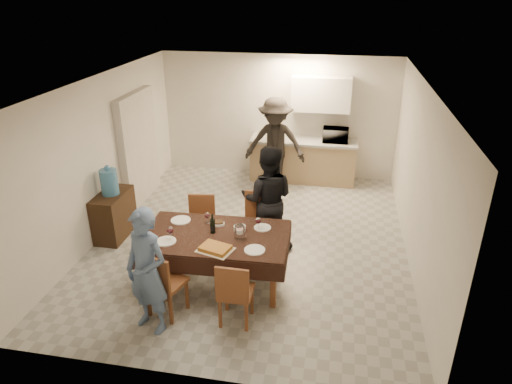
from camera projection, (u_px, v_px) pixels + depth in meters
floor at (252, 239)px, 7.64m from camera, size 5.00×6.00×0.02m
ceiling at (251, 83)px, 6.55m from camera, size 5.00×6.00×0.02m
wall_back at (278, 116)px, 9.78m from camera, size 5.00×0.02×2.60m
wall_front at (192, 278)px, 4.42m from camera, size 5.00×0.02×2.60m
wall_left at (103, 157)px, 7.51m from camera, size 0.02×6.00×2.60m
wall_right at (418, 178)px, 6.68m from camera, size 0.02×6.00×2.60m
stub_partition at (139, 148)px, 8.67m from camera, size 0.15×1.40×2.10m
kitchen_base_cabinet at (303, 161)px, 9.76m from camera, size 2.20×0.60×0.86m
kitchen_worktop at (304, 141)px, 9.57m from camera, size 2.24×0.64×0.05m
upper_cabinet at (321, 94)px, 9.24m from camera, size 1.20×0.34×0.70m
dining_table at (216, 237)px, 6.24m from camera, size 2.02×1.23×0.77m
chair_near_left at (163, 279)px, 5.63m from camera, size 0.53×0.54×0.51m
chair_near_right at (234, 288)px, 5.50m from camera, size 0.42×0.42×0.49m
chair_far_left at (199, 223)px, 6.98m from camera, size 0.47×0.47×0.49m
chair_far_right at (256, 224)px, 6.79m from camera, size 0.47×0.47×0.56m
console at (114, 215)px, 7.59m from camera, size 0.42×0.84×0.78m
water_jug at (109, 182)px, 7.34m from camera, size 0.28×0.28×0.42m
wine_bottle at (213, 223)px, 6.22m from camera, size 0.07×0.07×0.29m
water_pitcher at (240, 232)px, 6.08m from camera, size 0.13×0.13×0.20m
savoury_tart at (215, 248)px, 5.86m from camera, size 0.51×0.44×0.05m
salad_bowl at (240, 228)px, 6.32m from camera, size 0.17×0.17×0.07m
mushroom_dish at (217, 224)px, 6.48m from camera, size 0.20×0.20×0.03m
wine_glass_a at (170, 233)px, 6.05m from camera, size 0.09×0.09×0.21m
wine_glass_b at (258, 224)px, 6.32m from camera, size 0.08×0.08×0.19m
wine_glass_c at (207, 218)px, 6.49m from camera, size 0.08×0.08×0.18m
plate_near_left at (166, 241)px, 6.05m from camera, size 0.27×0.27×0.02m
plate_near_right at (255, 250)px, 5.85m from camera, size 0.27×0.27×0.02m
plate_far_left at (181, 220)px, 6.59m from camera, size 0.29×0.29×0.02m
plate_far_right at (262, 228)px, 6.39m from camera, size 0.24×0.24×0.01m
microwave at (336, 135)px, 9.39m from camera, size 0.52×0.35×0.29m
person_near at (147, 272)px, 5.36m from camera, size 0.69×0.57×1.62m
person_far at (268, 199)px, 7.03m from camera, size 0.88×0.70×1.73m
person_kitchen at (275, 144)px, 9.23m from camera, size 1.22×0.70×1.89m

